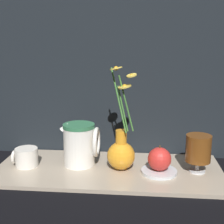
% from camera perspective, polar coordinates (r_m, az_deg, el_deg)
% --- Properties ---
extents(ground_plane, '(6.00, 6.00, 0.00)m').
position_cam_1_polar(ground_plane, '(1.06, -0.70, -10.85)').
color(ground_plane, black).
extents(shelf, '(0.75, 0.31, 0.01)m').
position_cam_1_polar(shelf, '(1.06, -0.70, -10.55)').
color(shelf, tan).
rests_on(shelf, ground_plane).
extents(backdrop_wall, '(1.25, 0.02, 1.10)m').
position_cam_1_polar(backdrop_wall, '(1.15, 0.19, 19.02)').
color(backdrop_wall, black).
rests_on(backdrop_wall, ground_plane).
extents(vase_with_flowers, '(0.10, 0.12, 0.34)m').
position_cam_1_polar(vase_with_flowers, '(1.03, 1.69, -7.23)').
color(vase_with_flowers, orange).
rests_on(vase_with_flowers, shelf).
extents(yellow_mug, '(0.09, 0.08, 0.06)m').
position_cam_1_polar(yellow_mug, '(1.10, -15.46, -7.97)').
color(yellow_mug, silver).
rests_on(yellow_mug, shelf).
extents(ceramic_pitcher, '(0.13, 0.11, 0.15)m').
position_cam_1_polar(ceramic_pitcher, '(1.06, -5.83, -5.63)').
color(ceramic_pitcher, white).
rests_on(ceramic_pitcher, shelf).
extents(tea_glass, '(0.08, 0.08, 0.12)m').
position_cam_1_polar(tea_glass, '(1.04, 15.49, -6.55)').
color(tea_glass, silver).
rests_on(tea_glass, shelf).
extents(saucer_plate, '(0.12, 0.12, 0.01)m').
position_cam_1_polar(saucer_plate, '(1.03, 8.59, -10.70)').
color(saucer_plate, silver).
rests_on(saucer_plate, shelf).
extents(orange_fruit, '(0.08, 0.08, 0.08)m').
position_cam_1_polar(orange_fruit, '(1.01, 8.67, -8.50)').
color(orange_fruit, red).
rests_on(orange_fruit, saucer_plate).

